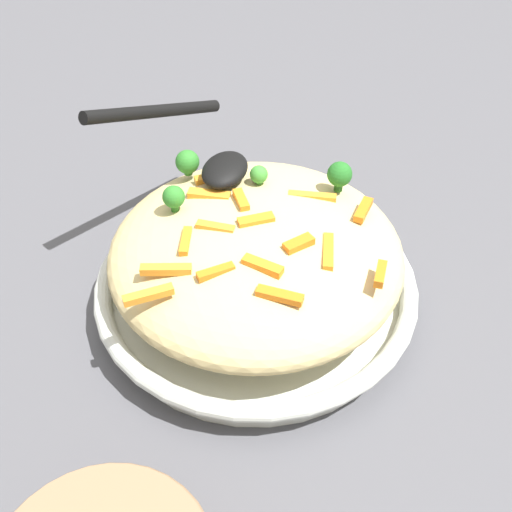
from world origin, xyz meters
name	(u,v)px	position (x,y,z in m)	size (l,w,h in m)	color
ground_plane	(256,302)	(0.00, 0.00, 0.00)	(2.40, 2.40, 0.00)	#4C4C51
serving_bowl	(256,288)	(0.00, 0.00, 0.02)	(0.29, 0.29, 0.04)	silver
pasta_mound	(256,253)	(0.00, 0.00, 0.06)	(0.26, 0.26, 0.07)	#D1BA7A
carrot_piece_0	(215,227)	(-0.02, 0.03, 0.10)	(0.03, 0.01, 0.01)	orange
carrot_piece_1	(186,241)	(-0.04, 0.05, 0.10)	(0.03, 0.01, 0.01)	orange
carrot_piece_2	(299,244)	(-0.02, -0.04, 0.10)	(0.03, 0.01, 0.01)	orange
carrot_piece_3	(241,201)	(0.02, 0.02, 0.10)	(0.03, 0.01, 0.01)	orange
carrot_piece_4	(216,272)	(-0.06, 0.01, 0.10)	(0.03, 0.01, 0.01)	orange
carrot_piece_5	(256,218)	(0.00, 0.00, 0.10)	(0.03, 0.01, 0.01)	orange
carrot_piece_6	(166,270)	(-0.07, 0.05, 0.10)	(0.04, 0.01, 0.01)	orange
carrot_piece_7	(328,252)	(-0.01, -0.07, 0.09)	(0.04, 0.01, 0.01)	orange
carrot_piece_8	(214,177)	(0.05, 0.06, 0.09)	(0.04, 0.01, 0.01)	orange
carrot_piece_9	(209,195)	(0.03, 0.05, 0.10)	(0.04, 0.01, 0.01)	orange
carrot_piece_10	(148,295)	(-0.10, 0.05, 0.10)	(0.04, 0.01, 0.01)	orange
carrot_piece_11	(363,210)	(0.05, -0.08, 0.10)	(0.03, 0.01, 0.01)	orange
carrot_piece_12	(380,274)	(-0.03, -0.11, 0.10)	(0.03, 0.01, 0.01)	orange
carrot_piece_13	(263,266)	(-0.05, -0.02, 0.10)	(0.03, 0.01, 0.01)	orange
carrot_piece_14	(280,295)	(-0.07, -0.04, 0.09)	(0.04, 0.01, 0.01)	orange
carrot_piece_15	(312,196)	(0.05, -0.04, 0.09)	(0.04, 0.01, 0.01)	orange
broccoli_floret_0	(187,162)	(0.06, 0.08, 0.11)	(0.02, 0.02, 0.02)	#296820
broccoli_floret_1	(259,175)	(0.06, 0.02, 0.11)	(0.02, 0.02, 0.02)	#377928
broccoli_floret_2	(172,200)	(0.00, 0.07, 0.11)	(0.02, 0.02, 0.02)	#296820
broccoli_floret_3	(340,175)	(0.07, -0.05, 0.11)	(0.02, 0.02, 0.03)	#205B1C
serving_spoon	(198,147)	(0.06, 0.08, 0.12)	(0.16, 0.13, 0.08)	black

